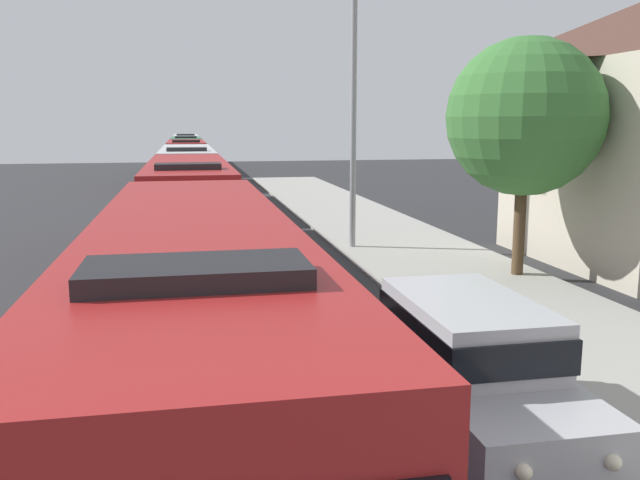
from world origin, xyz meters
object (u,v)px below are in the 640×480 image
object	(u,v)px
bus_second_in_line	(189,205)
bus_middle	(188,175)
bus_rear	(186,153)
white_suv	(468,360)
bus_lead	(195,320)
bus_fourth_in_line	(187,161)
bus_tail_end	(186,148)
streetlamp_mid	(354,86)
roadside_tree	(525,117)

from	to	relation	value
bus_second_in_line	bus_middle	bearing A→B (deg)	90.00
bus_rear	white_suv	xyz separation A→B (m)	(3.70, -51.71, -0.66)
bus_lead	bus_fourth_in_line	size ratio (longest dim) A/B	1.09
bus_lead	bus_tail_end	world-z (taller)	same
bus_second_in_line	bus_tail_end	bearing A→B (deg)	90.00
bus_rear	streetlamp_mid	distance (m)	38.91
bus_fourth_in_line	streetlamp_mid	world-z (taller)	streetlamp_mid
bus_fourth_in_line	streetlamp_mid	bearing A→B (deg)	-78.18
bus_middle	bus_rear	xyz separation A→B (m)	(-0.00, 25.88, -0.00)
bus_fourth_in_line	streetlamp_mid	distance (m)	26.62
bus_lead	bus_second_in_line	distance (m)	13.03
bus_lead	bus_second_in_line	xyz separation A→B (m)	(-0.00, 13.03, -0.00)
bus_fourth_in_line	white_suv	distance (m)	39.33
white_suv	streetlamp_mid	xyz separation A→B (m)	(1.70, 13.37, 4.43)
bus_lead	bus_second_in_line	world-z (taller)	same
bus_fourth_in_line	white_suv	size ratio (longest dim) A/B	2.17
bus_second_in_line	bus_fourth_in_line	size ratio (longest dim) A/B	1.04
bus_fourth_in_line	bus_tail_end	size ratio (longest dim) A/B	0.89
bus_rear	bus_lead	bearing A→B (deg)	-90.00
bus_middle	bus_fourth_in_line	distance (m)	13.32
bus_middle	bus_tail_end	distance (m)	37.87
bus_middle	roadside_tree	distance (m)	19.76
bus_fourth_in_line	bus_tail_end	xyz separation A→B (m)	(0.00, 24.54, 0.00)
bus_middle	bus_rear	world-z (taller)	same
bus_lead	white_suv	distance (m)	3.79
bus_fourth_in_line	bus_tail_end	distance (m)	24.54
bus_fourth_in_line	roadside_tree	world-z (taller)	roadside_tree
bus_lead	bus_middle	world-z (taller)	same
streetlamp_mid	bus_second_in_line	bearing A→B (deg)	178.48
bus_fourth_in_line	bus_rear	world-z (taller)	same
bus_lead	bus_fourth_in_line	distance (m)	38.68
bus_tail_end	bus_middle	bearing A→B (deg)	-90.00
bus_rear	bus_second_in_line	bearing A→B (deg)	-90.00
bus_middle	streetlamp_mid	bearing A→B (deg)	-66.58
bus_fourth_in_line	streetlamp_mid	xyz separation A→B (m)	(5.40, -25.79, 3.78)
bus_lead	streetlamp_mid	size ratio (longest dim) A/B	1.35
white_suv	roadside_tree	size ratio (longest dim) A/B	0.79
streetlamp_mid	white_suv	bearing A→B (deg)	-97.25
bus_second_in_line	white_suv	bearing A→B (deg)	-74.69
bus_tail_end	roadside_tree	distance (m)	56.09
white_suv	bus_middle	bearing A→B (deg)	98.15
bus_fourth_in_line	bus_rear	xyz separation A→B (m)	(0.00, 12.55, 0.00)
bus_second_in_line	bus_rear	bearing A→B (deg)	90.00
bus_lead	bus_middle	bearing A→B (deg)	90.00
bus_middle	white_suv	size ratio (longest dim) A/B	2.44
bus_lead	bus_middle	distance (m)	25.35
bus_tail_end	white_suv	world-z (taller)	bus_tail_end
bus_lead	bus_second_in_line	size ratio (longest dim) A/B	1.05
streetlamp_mid	roadside_tree	size ratio (longest dim) A/B	1.38
bus_tail_end	streetlamp_mid	xyz separation A→B (m)	(5.40, -50.33, 3.78)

